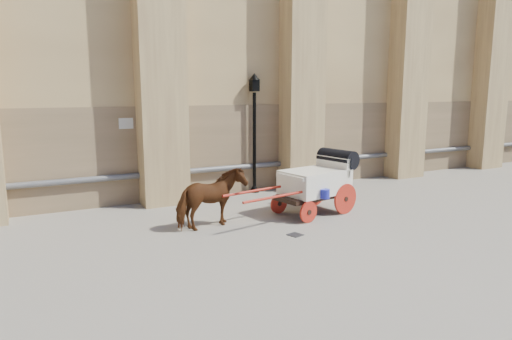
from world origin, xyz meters
TOP-DOWN VIEW (x-y plane):
  - ground at (0.00, 0.00)m, footprint 90.00×90.00m
  - horse at (-0.67, 0.53)m, footprint 1.93×1.16m
  - carriage at (2.63, 0.54)m, footprint 4.18×1.80m
  - street_lamp at (2.23, 3.77)m, footprint 0.38×0.38m
  - drain_grate_near at (0.91, -0.96)m, footprint 0.40×0.40m
  - drain_grate_far at (3.87, 0.96)m, footprint 0.40×0.40m

SIDE VIEW (x-z plane):
  - ground at x=0.00m, z-range 0.00..0.00m
  - drain_grate_near at x=0.91m, z-range 0.00..0.01m
  - drain_grate_far at x=3.87m, z-range 0.00..0.01m
  - horse at x=-0.67m, z-range 0.00..1.52m
  - carriage at x=2.63m, z-range 0.07..1.84m
  - street_lamp at x=2.23m, z-range 0.14..4.18m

